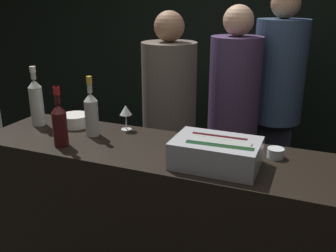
% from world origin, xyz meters
% --- Properties ---
extents(wall_back_chalkboard, '(6.40, 0.06, 2.80)m').
position_xyz_m(wall_back_chalkboard, '(0.00, 2.25, 1.40)').
color(wall_back_chalkboard, black).
rests_on(wall_back_chalkboard, ground_plane).
extents(bar_counter, '(2.08, 0.55, 1.01)m').
position_xyz_m(bar_counter, '(0.00, 0.27, 0.51)').
color(bar_counter, black).
rests_on(bar_counter, ground_plane).
extents(ice_bin_with_bottles, '(0.39, 0.26, 0.13)m').
position_xyz_m(ice_bin_with_bottles, '(0.29, 0.18, 1.08)').
color(ice_bin_with_bottles, '#9EA0A5').
rests_on(ice_bin_with_bottles, bar_counter).
extents(bowl_white, '(0.17, 0.17, 0.07)m').
position_xyz_m(bowl_white, '(-0.65, 0.41, 1.05)').
color(bowl_white, silver).
rests_on(bowl_white, bar_counter).
extents(wine_glass, '(0.07, 0.07, 0.15)m').
position_xyz_m(wine_glass, '(-0.33, 0.47, 1.13)').
color(wine_glass, silver).
rests_on(wine_glass, bar_counter).
extents(candle_votive, '(0.08, 0.08, 0.05)m').
position_xyz_m(candle_votive, '(0.53, 0.38, 1.04)').
color(candle_votive, silver).
rests_on(candle_votive, bar_counter).
extents(white_wine_bottle, '(0.08, 0.08, 0.36)m').
position_xyz_m(white_wine_bottle, '(-0.87, 0.35, 1.17)').
color(white_wine_bottle, '#B2B7AD').
rests_on(white_wine_bottle, bar_counter).
extents(rose_wine_bottle, '(0.08, 0.08, 0.34)m').
position_xyz_m(rose_wine_bottle, '(-0.47, 0.32, 1.15)').
color(rose_wine_bottle, '#B2B7AD').
rests_on(rose_wine_bottle, bar_counter).
extents(red_wine_bottle_tall, '(0.08, 0.08, 0.32)m').
position_xyz_m(red_wine_bottle_tall, '(-0.53, 0.12, 1.14)').
color(red_wine_bottle_tall, '#380F0F').
rests_on(red_wine_bottle_tall, bar_counter).
extents(person_in_hoodie, '(0.38, 0.38, 1.82)m').
position_xyz_m(person_in_hoodie, '(0.40, 1.53, 1.01)').
color(person_in_hoodie, black).
rests_on(person_in_hoodie, ground_plane).
extents(person_blond_tee, '(0.37, 0.37, 1.71)m').
position_xyz_m(person_blond_tee, '(0.13, 1.24, 0.95)').
color(person_blond_tee, black).
rests_on(person_blond_tee, ground_plane).
extents(person_grey_polo, '(0.39, 0.39, 1.67)m').
position_xyz_m(person_grey_polo, '(-0.30, 1.06, 0.92)').
color(person_grey_polo, black).
rests_on(person_grey_polo, ground_plane).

